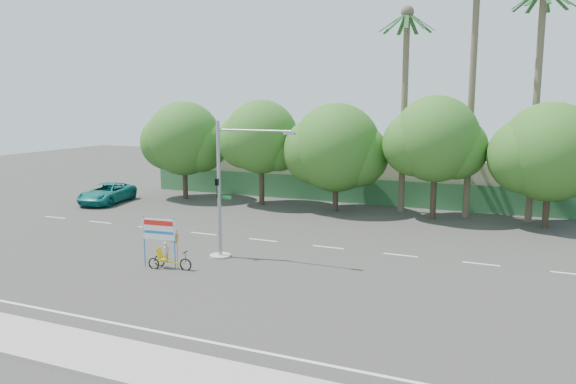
% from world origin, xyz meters
% --- Properties ---
extents(ground, '(120.00, 120.00, 0.00)m').
position_xyz_m(ground, '(0.00, 0.00, 0.00)').
color(ground, '#33302D').
rests_on(ground, ground).
extents(sidewalk_near, '(50.00, 2.40, 0.12)m').
position_xyz_m(sidewalk_near, '(0.00, -7.50, 0.06)').
color(sidewalk_near, gray).
rests_on(sidewalk_near, ground).
extents(fence, '(38.00, 0.08, 2.00)m').
position_xyz_m(fence, '(0.00, 21.50, 1.00)').
color(fence, '#336B3D').
rests_on(fence, ground).
extents(building_left, '(12.00, 8.00, 4.00)m').
position_xyz_m(building_left, '(-10.00, 26.00, 2.00)').
color(building_left, '#BEAE97').
rests_on(building_left, ground).
extents(building_right, '(14.00, 8.00, 3.60)m').
position_xyz_m(building_right, '(8.00, 26.00, 1.80)').
color(building_right, '#BEAE97').
rests_on(building_right, ground).
extents(tree_far_left, '(7.14, 6.00, 7.96)m').
position_xyz_m(tree_far_left, '(-14.05, 18.00, 4.76)').
color(tree_far_left, '#473828').
rests_on(tree_far_left, ground).
extents(tree_left, '(6.66, 5.60, 8.07)m').
position_xyz_m(tree_left, '(-7.05, 18.00, 5.06)').
color(tree_left, '#473828').
rests_on(tree_left, ground).
extents(tree_center, '(7.62, 6.40, 7.85)m').
position_xyz_m(tree_center, '(-1.05, 18.00, 4.47)').
color(tree_center, '#473828').
rests_on(tree_center, ground).
extents(tree_right, '(6.90, 5.80, 8.36)m').
position_xyz_m(tree_right, '(5.95, 18.00, 5.24)').
color(tree_right, '#473828').
rests_on(tree_right, ground).
extents(tree_far_right, '(7.38, 6.20, 7.94)m').
position_xyz_m(tree_far_right, '(12.95, 18.00, 4.64)').
color(tree_far_right, '#473828').
rests_on(tree_far_right, ground).
extents(palm_tall, '(3.73, 3.79, 17.45)m').
position_xyz_m(palm_tall, '(8.00, 19.50, 10.46)').
color(palm_tall, '#70604C').
rests_on(palm_tall, ground).
extents(palm_mid, '(3.73, 3.79, 15.45)m').
position_xyz_m(palm_mid, '(12.00, 19.50, 9.40)').
color(palm_mid, '#70604C').
rests_on(palm_mid, ground).
extents(palm_short, '(3.73, 3.79, 14.45)m').
position_xyz_m(palm_short, '(3.50, 19.50, 8.86)').
color(palm_short, '#70604C').
rests_on(palm_short, ground).
extents(traffic_signal, '(4.72, 1.10, 7.00)m').
position_xyz_m(traffic_signal, '(-2.20, 3.98, 2.92)').
color(traffic_signal, gray).
rests_on(traffic_signal, ground).
extents(trike_billboard, '(2.57, 0.66, 2.53)m').
position_xyz_m(trike_billboard, '(-3.93, 1.16, 1.02)').
color(trike_billboard, black).
rests_on(trike_billboard, ground).
extents(pickup_truck, '(3.54, 5.97, 1.56)m').
position_xyz_m(pickup_truck, '(-18.58, 13.87, 0.78)').
color(pickup_truck, '#107370').
rests_on(pickup_truck, ground).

